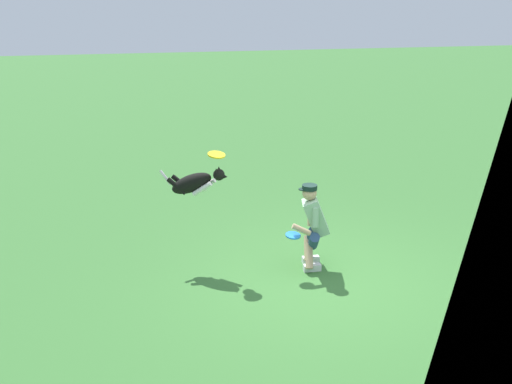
{
  "coord_description": "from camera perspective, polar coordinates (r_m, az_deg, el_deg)",
  "views": [
    {
      "loc": [
        2.49,
        7.62,
        4.11
      ],
      "look_at": [
        0.83,
        -0.84,
        1.15
      ],
      "focal_mm": 43.73,
      "sensor_mm": 36.0,
      "label": 1
    }
  ],
  "objects": [
    {
      "name": "ground_plane",
      "position": [
        9.01,
        6.29,
        -8.32
      ],
      "size": [
        60.0,
        60.0,
        0.0
      ],
      "primitive_type": "plane",
      "color": "#376C30"
    },
    {
      "name": "dog",
      "position": [
        9.21,
        -5.64,
        0.83
      ],
      "size": [
        0.99,
        0.61,
        0.54
      ],
      "rotation": [
        0.0,
        0.0,
        2.64
      ],
      "color": "black"
    },
    {
      "name": "frisbee_flying",
      "position": [
        8.99,
        -3.64,
        3.42
      ],
      "size": [
        0.36,
        0.36,
        0.07
      ],
      "primitive_type": "cylinder",
      "rotation": [
        -0.04,
        -0.17,
        5.55
      ],
      "color": "yellow"
    },
    {
      "name": "frisbee_held",
      "position": [
        9.0,
        3.41,
        -3.98
      ],
      "size": [
        0.31,
        0.31,
        0.06
      ],
      "primitive_type": "cylinder",
      "rotation": [
        -0.12,
        0.03,
        0.7
      ],
      "color": "#2980DC",
      "rests_on": "person"
    },
    {
      "name": "person",
      "position": [
        9.21,
        5.22,
        -2.89
      ],
      "size": [
        0.64,
        0.66,
        1.29
      ],
      "rotation": [
        0.0,
        0.0,
        -0.2
      ],
      "color": "silver",
      "rests_on": "ground_plane"
    }
  ]
}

